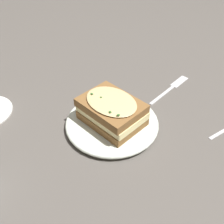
{
  "coord_description": "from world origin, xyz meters",
  "views": [
    {
      "loc": [
        0.45,
        0.17,
        0.45
      ],
      "look_at": [
        0.02,
        -0.02,
        0.05
      ],
      "focal_mm": 42.0,
      "sensor_mm": 36.0,
      "label": 1
    }
  ],
  "objects": [
    {
      "name": "ground_plane",
      "position": [
        0.0,
        0.0,
        0.0
      ],
      "size": [
        2.4,
        2.4,
        0.0
      ],
      "primitive_type": "plane",
      "color": "#514C47"
    },
    {
      "name": "sandwich",
      "position": [
        0.02,
        -0.02,
        0.05
      ],
      "size": [
        0.15,
        0.17,
        0.07
      ],
      "rotation": [
        0.0,
        0.0,
        1.21
      ],
      "color": "brown",
      "rests_on": "dinner_plate"
    },
    {
      "name": "dinner_plate",
      "position": [
        0.02,
        -0.02,
        0.01
      ],
      "size": [
        0.23,
        0.23,
        0.02
      ],
      "color": "silver",
      "rests_on": "ground_plane"
    },
    {
      "name": "fork",
      "position": [
        -0.2,
        0.08,
        0.0
      ],
      "size": [
        0.18,
        0.07,
        0.0
      ],
      "rotation": [
        0.0,
        0.0,
        1.24
      ],
      "color": "silver",
      "rests_on": "ground_plane"
    }
  ]
}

